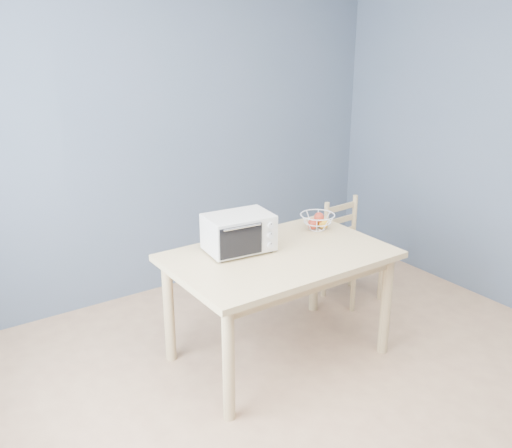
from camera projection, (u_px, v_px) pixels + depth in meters
room at (371, 206)px, 2.78m from camera, size 4.01×4.51×2.61m
dining_table at (279, 268)px, 3.67m from camera, size 1.40×0.90×0.75m
toaster_oven at (237, 233)px, 3.62m from camera, size 0.45×0.34×0.25m
fruit_basket at (317, 221)px, 4.04m from camera, size 0.26×0.26×0.13m
dining_chair at (350, 251)px, 4.60m from camera, size 0.40×0.40×0.81m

